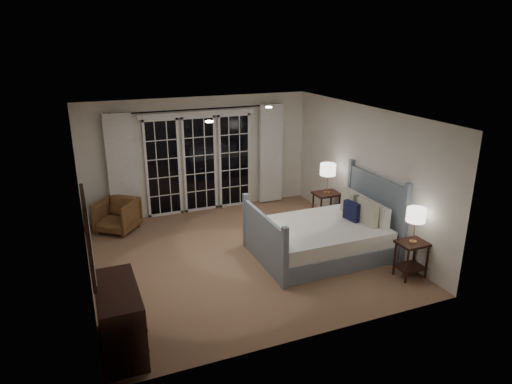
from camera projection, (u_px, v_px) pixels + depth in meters
name	position (u px, v px, depth m)	size (l,w,h in m)	color
floor	(240.00, 256.00, 8.07)	(5.00, 5.00, 0.00)	#92674F
ceiling	(238.00, 114.00, 7.26)	(5.00, 5.00, 0.00)	silver
wall_left	(81.00, 209.00, 6.76)	(0.02, 5.00, 2.50)	white
wall_right	(364.00, 173.00, 8.56)	(0.02, 5.00, 2.50)	white
wall_back	(199.00, 155.00, 9.85)	(5.00, 0.02, 2.50)	white
wall_front	(311.00, 249.00, 5.47)	(5.00, 0.02, 2.50)	white
french_doors	(200.00, 163.00, 9.87)	(2.50, 0.04, 2.20)	black
curtain_rod	(198.00, 109.00, 9.44)	(0.03, 0.03, 3.50)	black
curtain_left	(121.00, 169.00, 9.19)	(0.55, 0.10, 2.25)	white
curtain_right	(271.00, 154.00, 10.37)	(0.55, 0.10, 2.25)	white
downlight_a	(269.00, 107.00, 8.08)	(0.12, 0.12, 0.01)	white
downlight_b	(209.00, 122.00, 6.70)	(0.12, 0.12, 0.01)	white
bed	(324.00, 236.00, 8.05)	(2.27, 1.63, 1.32)	slate
nightstand_left	(411.00, 254.00, 7.25)	(0.46, 0.37, 0.60)	black
nightstand_right	(326.00, 203.00, 9.36)	(0.51, 0.41, 0.66)	black
lamp_left	(416.00, 215.00, 7.04)	(0.29, 0.29, 0.57)	tan
lamp_right	(328.00, 170.00, 9.13)	(0.32, 0.32, 0.61)	tan
armchair	(117.00, 215.00, 9.00)	(0.70, 0.72, 0.66)	brown
dresser	(120.00, 318.00, 5.55)	(0.50, 1.18, 0.84)	black
mirror	(88.00, 237.00, 5.10)	(0.05, 0.85, 1.00)	black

